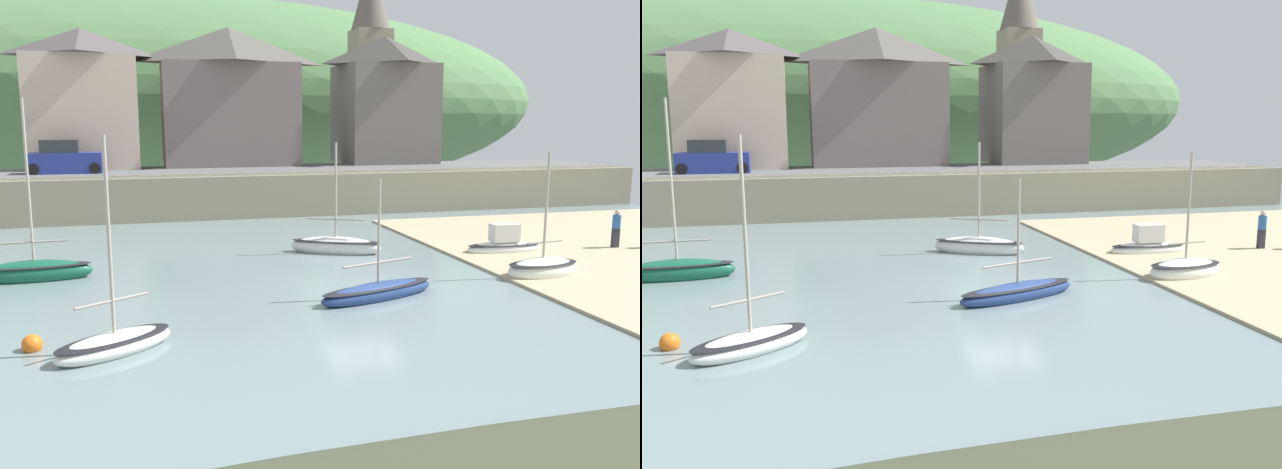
# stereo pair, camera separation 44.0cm
# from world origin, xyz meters

# --- Properties ---
(ground) EXTENTS (48.00, 41.00, 0.61)m
(ground) POSITION_xyz_m (1.40, -9.56, 0.16)
(ground) COLOR gray
(quay_seawall) EXTENTS (48.00, 9.40, 2.40)m
(quay_seawall) POSITION_xyz_m (0.00, 17.50, 1.36)
(quay_seawall) COLOR gray
(quay_seawall) RESTS_ON ground
(hillside_backdrop) EXTENTS (80.00, 44.00, 21.34)m
(hillside_backdrop) POSITION_xyz_m (-1.20, 55.20, 7.47)
(hillside_backdrop) COLOR #527D4A
(hillside_backdrop) RESTS_ON ground
(waterfront_building_left) EXTENTS (6.99, 5.97, 8.79)m
(waterfront_building_left) POSITION_xyz_m (-10.34, 25.20, 6.86)
(waterfront_building_left) COLOR beige
(waterfront_building_left) RESTS_ON ground
(waterfront_building_centre) EXTENTS (9.22, 5.39, 9.17)m
(waterfront_building_centre) POSITION_xyz_m (-0.97, 25.20, 7.06)
(waterfront_building_centre) COLOR slate
(waterfront_building_centre) RESTS_ON ground
(waterfront_building_right) EXTENTS (6.66, 6.28, 8.94)m
(waterfront_building_right) POSITION_xyz_m (10.20, 25.20, 6.94)
(waterfront_building_right) COLOR #69625D
(waterfront_building_right) RESTS_ON ground
(church_with_spire) EXTENTS (3.00, 3.00, 15.44)m
(church_with_spire) POSITION_xyz_m (10.51, 29.20, 10.37)
(church_with_spire) COLOR gray
(church_with_spire) RESTS_ON ground
(sailboat_white_hull) EXTENTS (3.30, 1.11, 1.40)m
(sailboat_white_hull) POSITION_xyz_m (7.39, 3.49, 0.34)
(sailboat_white_hull) COLOR white
(sailboat_white_hull) RESTS_ON ground
(dinghy_open_wooden) EXTENTS (3.85, 2.63, 4.79)m
(dinghy_open_wooden) POSITION_xyz_m (0.67, 5.46, 0.30)
(dinghy_open_wooden) COLOR silver
(dinghy_open_wooden) RESTS_ON ground
(rowboat_small_beached) EXTENTS (3.19, 2.60, 5.33)m
(rowboat_small_beached) POSITION_xyz_m (-7.90, -4.67, 0.24)
(rowboat_small_beached) COLOR white
(rowboat_small_beached) RESTS_ON ground
(sailboat_blue_trim) EXTENTS (4.35, 2.28, 3.88)m
(sailboat_blue_trim) POSITION_xyz_m (-0.11, -1.76, 0.23)
(sailboat_blue_trim) COLOR navy
(sailboat_blue_trim) RESTS_ON ground
(fishing_boat_green) EXTENTS (3.86, 1.19, 6.44)m
(fishing_boat_green) POSITION_xyz_m (-10.79, 3.65, 0.32)
(fishing_boat_green) COLOR #15573D
(fishing_boat_green) RESTS_ON ground
(motorboat_with_cabin) EXTENTS (3.02, 1.69, 4.63)m
(motorboat_with_cabin) POSITION_xyz_m (6.51, -0.62, 0.30)
(motorboat_with_cabin) COLOR white
(motorboat_with_cabin) RESTS_ON ground
(parked_car_near_slipway) EXTENTS (4.10, 1.82, 1.95)m
(parked_car_near_slipway) POSITION_xyz_m (-11.28, 20.70, 3.20)
(parked_car_near_slipway) COLOR navy
(parked_car_near_slipway) RESTS_ON ground
(person_on_slipway) EXTENTS (0.34, 0.34, 1.62)m
(person_on_slipway) POSITION_xyz_m (12.43, 2.97, 0.98)
(person_on_slipway) COLOR #282833
(person_on_slipway) RESTS_ON ground
(mooring_buoy) EXTENTS (0.49, 0.49, 0.49)m
(mooring_buoy) POSITION_xyz_m (-9.83, -4.00, 0.15)
(mooring_buoy) COLOR orange
(mooring_buoy) RESTS_ON ground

